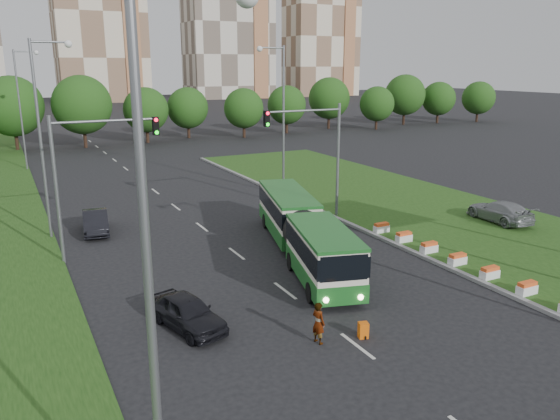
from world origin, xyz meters
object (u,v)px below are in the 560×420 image
traffic_mast_median (318,144)px  car_median (500,211)px  articulated_bus (299,230)px  shopping_trolley (363,330)px  car_left_near (187,312)px  pedestrian (318,323)px  traffic_mast_left (86,164)px  car_left_far (96,222)px

traffic_mast_median → car_median: bearing=-31.4°
articulated_bus → shopping_trolley: size_ratio=23.57×
car_left_near → traffic_mast_median: bearing=26.7°
car_left_near → car_median: size_ratio=0.83×
car_left_near → pedestrian: bearing=-55.1°
car_left_near → pedestrian: size_ratio=2.42×
traffic_mast_median → car_left_near: size_ratio=1.95×
car_median → pedestrian: size_ratio=2.91×
traffic_mast_median → car_median: (10.61, -6.48, -4.48)m
traffic_mast_median → shopping_trolley: (-7.19, -15.55, -5.03)m
car_median → shopping_trolley: car_median is taller
traffic_mast_median → articulated_bus: size_ratio=0.52×
traffic_mast_median → articulated_bus: 8.54m
car_left_near → articulated_bus: bearing=19.2°
traffic_mast_median → articulated_bus: traffic_mast_median is taller
shopping_trolley → car_left_near: bearing=162.1°
traffic_mast_median → shopping_trolley: 17.86m
car_median → pedestrian: pedestrian is taller
articulated_bus → car_median: (15.40, -0.53, -0.67)m
traffic_mast_median → pedestrian: traffic_mast_median is taller
traffic_mast_median → pedestrian: (-8.99, -15.08, -4.50)m
traffic_mast_left → articulated_bus: size_ratio=0.52×
shopping_trolley → traffic_mast_median: bearing=81.2°
articulated_bus → car_left_near: articulated_bus is taller
car_median → pedestrian: bearing=27.7°
pedestrian → articulated_bus: bearing=-37.5°
car_median → car_left_far: bearing=-18.7°
car_left_far → articulated_bus: bearing=-38.8°
traffic_mast_median → car_left_far: bearing=164.6°
articulated_bus → car_left_far: 13.72m
traffic_mast_median → articulated_bus: bearing=-128.8°
traffic_mast_left → articulated_bus: traffic_mast_left is taller
articulated_bus → car_left_far: articulated_bus is taller
car_median → traffic_mast_left: bearing=-8.0°
car_left_near → shopping_trolley: 7.17m
car_left_far → pedestrian: size_ratio=2.55×
car_left_near → car_median: car_median is taller
traffic_mast_median → traffic_mast_left: size_ratio=1.00×
traffic_mast_left → car_median: bearing=-12.0°
articulated_bus → pedestrian: (-4.20, -9.13, -0.69)m
car_median → articulated_bus: bearing=2.1°
traffic_mast_median → articulated_bus: (-4.79, -5.95, -3.81)m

